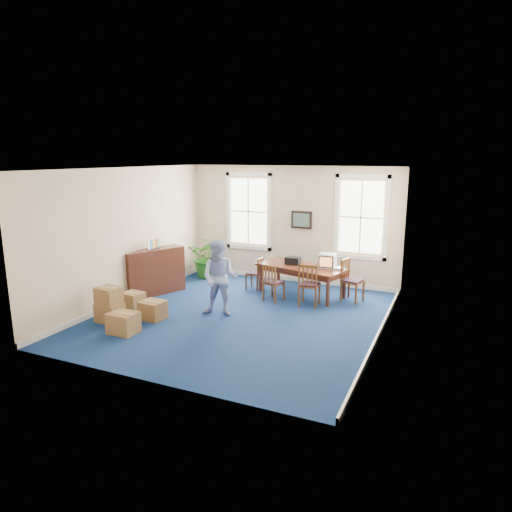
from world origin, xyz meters
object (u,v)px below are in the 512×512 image
at_px(crt_tv, 328,261).
at_px(potted_plant, 208,257).
at_px(cardboard_boxes, 120,303).
at_px(chair_near_left, 274,282).
at_px(conference_table, 301,280).
at_px(credenza, 154,270).
at_px(man, 220,278).

distance_m(crt_tv, potted_plant, 3.68).
bearing_deg(cardboard_boxes, chair_near_left, 47.23).
height_order(conference_table, cardboard_boxes, cardboard_boxes).
xyz_separation_m(credenza, cardboard_boxes, (0.53, -1.94, -0.22)).
xyz_separation_m(conference_table, crt_tv, (0.65, 0.05, 0.55)).
relative_size(crt_tv, chair_near_left, 0.46).
bearing_deg(conference_table, credenza, -142.01).
bearing_deg(chair_near_left, crt_tv, -128.87).
xyz_separation_m(crt_tv, potted_plant, (-3.64, 0.46, -0.32)).
height_order(crt_tv, potted_plant, potted_plant).
xyz_separation_m(chair_near_left, man, (-0.70, -1.43, 0.38)).
xyz_separation_m(conference_table, cardboard_boxes, (-2.91, -3.41, 0.02)).
relative_size(crt_tv, potted_plant, 0.35).
bearing_deg(man, chair_near_left, 53.75).
bearing_deg(man, conference_table, 51.98).
bearing_deg(credenza, cardboard_boxes, -50.88).
xyz_separation_m(man, cardboard_boxes, (-1.76, -1.22, -0.45)).
bearing_deg(potted_plant, credenza, -102.93).
xyz_separation_m(crt_tv, chair_near_left, (-1.10, -0.80, -0.47)).
bearing_deg(cardboard_boxes, credenza, 105.35).
bearing_deg(conference_table, cardboard_boxes, -115.53).
distance_m(conference_table, chair_near_left, 0.88).
distance_m(man, potted_plant, 3.27).
bearing_deg(chair_near_left, cardboard_boxes, 62.34).
xyz_separation_m(potted_plant, cardboard_boxes, (0.08, -3.91, -0.21)).
xyz_separation_m(conference_table, potted_plant, (-2.99, 0.51, 0.23)).
distance_m(man, credenza, 2.41).
bearing_deg(chair_near_left, man, 79.11).
bearing_deg(conference_table, crt_tv, 19.33).
height_order(crt_tv, chair_near_left, crt_tv).
bearing_deg(cardboard_boxes, crt_tv, 44.17).
height_order(conference_table, credenza, credenza).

